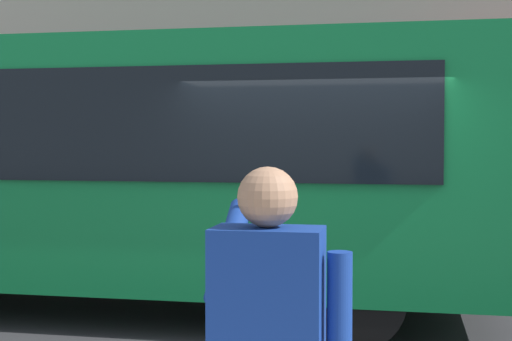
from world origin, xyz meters
The scene contains 2 objects.
ground_plane centered at (0.00, 0.00, 0.00)m, with size 60.00×60.00×0.00m, color #2B2B2D.
red_bus centered at (2.66, -0.72, 1.68)m, with size 9.05×2.54×3.08m.
Camera 1 is at (-0.81, 7.23, 1.94)m, focal length 51.61 mm.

